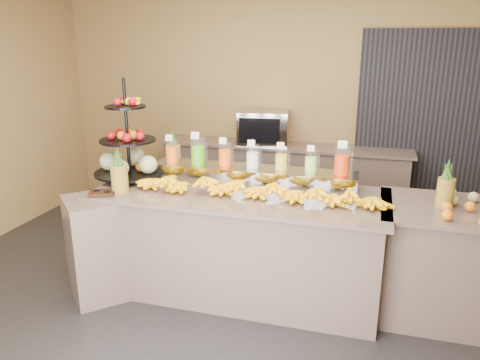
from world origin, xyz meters
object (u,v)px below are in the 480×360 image
at_px(right_fruit_pile, 467,205).
at_px(oven_warmer, 264,127).
at_px(condiment_caddy, 102,193).
at_px(banana_heap, 257,187).
at_px(pitcher_tray, 252,176).
at_px(fruit_stand, 133,154).

xyz_separation_m(right_fruit_pile, oven_warmer, (-2.02, 1.98, 0.13)).
bearing_deg(condiment_caddy, banana_heap, 14.19).
xyz_separation_m(pitcher_tray, right_fruit_pile, (1.73, -0.31, -0.00)).
bearing_deg(right_fruit_pile, oven_warmer, 135.59).
bearing_deg(pitcher_tray, oven_warmer, 100.06).
height_order(pitcher_tray, banana_heap, banana_heap).
xyz_separation_m(pitcher_tray, oven_warmer, (-0.30, 1.67, 0.13)).
xyz_separation_m(fruit_stand, condiment_caddy, (-0.02, -0.53, -0.22)).
bearing_deg(oven_warmer, condiment_caddy, -116.85).
distance_m(right_fruit_pile, oven_warmer, 2.83).
relative_size(fruit_stand, right_fruit_pile, 2.13).
distance_m(fruit_stand, right_fruit_pile, 2.85).
relative_size(pitcher_tray, oven_warmer, 3.03).
xyz_separation_m(fruit_stand, right_fruit_pile, (2.84, -0.18, -0.16)).
height_order(pitcher_tray, fruit_stand, fruit_stand).
distance_m(pitcher_tray, fruit_stand, 1.13).
bearing_deg(banana_heap, oven_warmer, 101.88).
distance_m(banana_heap, condiment_caddy, 1.30).
xyz_separation_m(banana_heap, condiment_caddy, (-1.26, -0.32, -0.07)).
bearing_deg(fruit_stand, pitcher_tray, -7.17).
xyz_separation_m(condiment_caddy, right_fruit_pile, (2.86, 0.35, 0.06)).
distance_m(pitcher_tray, right_fruit_pile, 1.75).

